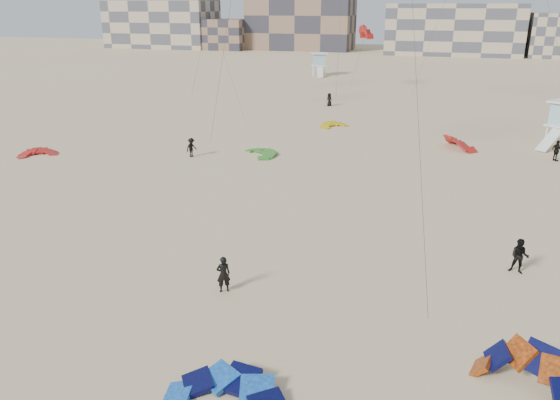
# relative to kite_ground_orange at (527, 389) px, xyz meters

# --- Properties ---
(ground) EXTENTS (320.00, 320.00, 0.00)m
(ground) POSITION_rel_kite_ground_orange_xyz_m (-12.85, 0.77, 0.00)
(ground) COLOR #CCB688
(ground) RESTS_ON ground
(kite_ground_orange) EXTENTS (4.96, 4.97, 3.61)m
(kite_ground_orange) POSITION_rel_kite_ground_orange_xyz_m (0.00, 0.00, 0.00)
(kite_ground_orange) COLOR #CF4F13
(kite_ground_orange) RESTS_ON ground
(kite_ground_red) EXTENTS (4.28, 4.30, 1.52)m
(kite_ground_red) POSITION_rel_kite_ground_orange_xyz_m (-35.85, 20.16, 0.00)
(kite_ground_red) COLOR #B41C00
(kite_ground_red) RESTS_ON ground
(kite_ground_green) EXTENTS (4.71, 4.67, 0.79)m
(kite_ground_green) POSITION_rel_kite_ground_orange_xyz_m (-17.85, 25.69, 0.00)
(kite_ground_green) COLOR #378D23
(kite_ground_green) RESTS_ON ground
(kite_ground_red_far) EXTENTS (5.05, 4.96, 3.40)m
(kite_ground_red_far) POSITION_rel_kite_ground_orange_xyz_m (-1.85, 32.83, 0.00)
(kite_ground_red_far) COLOR #B41C00
(kite_ground_red_far) RESTS_ON ground
(kite_ground_yellow) EXTENTS (4.27, 4.27, 1.49)m
(kite_ground_yellow) POSITION_rel_kite_ground_orange_xyz_m (-14.18, 38.40, 0.00)
(kite_ground_yellow) COLOR #D4BA07
(kite_ground_yellow) RESTS_ON ground
(kitesurfer_main) EXTENTS (0.74, 0.67, 1.69)m
(kitesurfer_main) POSITION_rel_kite_ground_orange_xyz_m (-12.10, 3.20, 0.84)
(kitesurfer_main) COLOR black
(kitesurfer_main) RESTS_ON ground
(kitesurfer_b) EXTENTS (0.96, 0.83, 1.72)m
(kitesurfer_b) POSITION_rel_kite_ground_orange_xyz_m (0.56, 8.83, 0.86)
(kitesurfer_b) COLOR black
(kitesurfer_b) RESTS_ON ground
(kitesurfer_c) EXTENTS (0.95, 1.18, 1.59)m
(kitesurfer_c) POSITION_rel_kite_ground_orange_xyz_m (-23.21, 23.39, 0.79)
(kitesurfer_c) COLOR black
(kitesurfer_c) RESTS_ON ground
(kitesurfer_d) EXTENTS (0.89, 1.06, 1.70)m
(kitesurfer_d) POSITION_rel_kite_ground_orange_xyz_m (5.57, 30.66, 0.85)
(kitesurfer_d) COLOR black
(kitesurfer_d) RESTS_ON ground
(kitesurfer_e) EXTENTS (0.92, 0.77, 1.60)m
(kitesurfer_e) POSITION_rel_kite_ground_orange_xyz_m (-17.16, 50.16, 0.80)
(kitesurfer_e) COLOR black
(kitesurfer_e) RESTS_ON ground
(kite_fly_red) EXTENTS (4.86, 9.40, 8.55)m
(kite_fly_red) POSITION_rel_kite_ground_orange_xyz_m (-15.20, 65.09, 8.00)
(kite_fly_red) COLOR #B41C00
(kite_fly_red) RESTS_ON ground
(lifeguard_tower_far) EXTENTS (3.41, 5.70, 3.90)m
(lifeguard_tower_far) POSITION_rel_kite_ground_orange_xyz_m (-25.11, 79.44, 1.93)
(lifeguard_tower_far) COLOR white
(lifeguard_tower_far) RESTS_ON ground
(condo_west_a) EXTENTS (30.00, 15.00, 14.00)m
(condo_west_a) POSITION_rel_kite_ground_orange_xyz_m (-82.85, 130.77, 7.00)
(condo_west_a) COLOR tan
(condo_west_a) RESTS_ON ground
(condo_west_b) EXTENTS (28.00, 14.00, 18.00)m
(condo_west_b) POSITION_rel_kite_ground_orange_xyz_m (-42.85, 134.77, 9.00)
(condo_west_b) COLOR #856650
(condo_west_b) RESTS_ON ground
(condo_mid) EXTENTS (32.00, 16.00, 12.00)m
(condo_mid) POSITION_rel_kite_ground_orange_xyz_m (-2.85, 130.77, 6.00)
(condo_mid) COLOR tan
(condo_mid) RESTS_ON ground
(condo_fill_left) EXTENTS (12.00, 10.00, 8.00)m
(condo_fill_left) POSITION_rel_kite_ground_orange_xyz_m (-62.85, 128.77, 4.00)
(condo_fill_left) COLOR #856650
(condo_fill_left) RESTS_ON ground
(condo_fill_right) EXTENTS (10.00, 10.00, 10.00)m
(condo_fill_right) POSITION_rel_kite_ground_orange_xyz_m (19.15, 128.77, 5.00)
(condo_fill_right) COLOR tan
(condo_fill_right) RESTS_ON ground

